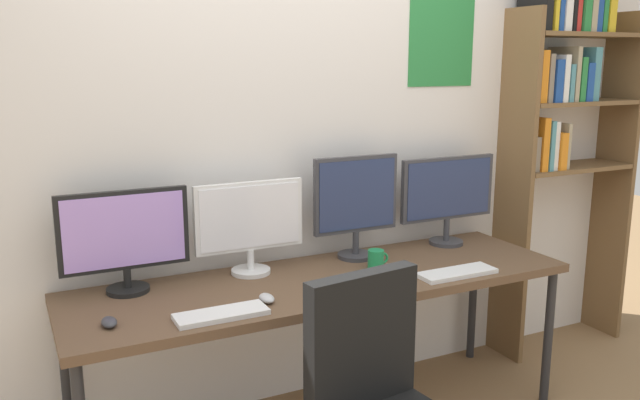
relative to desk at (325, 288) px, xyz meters
The scene contains 12 objects.
wall_back 0.74m from the desk, 89.85° to the left, with size 4.70×0.11×2.60m.
desk is the anchor object (origin of this frame).
bookshelf 1.80m from the desk, ahead, with size 0.83×0.28×2.15m.
monitor_far_left 0.90m from the desk, 165.64° to the left, with size 0.54×0.18×0.44m.
monitor_center_left 0.45m from the desk, 142.48° to the left, with size 0.51×0.18×0.43m.
monitor_center_right 0.48m from the desk, 37.52° to the left, with size 0.45×0.18×0.51m.
monitor_far_right 0.92m from the desk, 14.36° to the left, with size 0.57×0.18×0.47m.
keyboard_left 0.61m from the desk, 157.67° to the right, with size 0.36×0.13×0.02m, color silver.
keyboard_right 0.61m from the desk, 22.33° to the right, with size 0.38×0.13×0.02m, color silver.
mouse_left_side 0.39m from the desk, 154.95° to the right, with size 0.06×0.10×0.03m, color silver.
mouse_right_side 0.97m from the desk, behind, with size 0.06×0.10×0.03m, color #38383D.
coffee_mug 0.29m from the desk, ahead, with size 0.11×0.08×0.09m.
Camera 1 is at (-1.26, -1.91, 1.71)m, focal length 36.73 mm.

